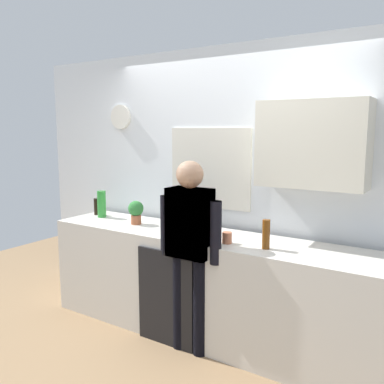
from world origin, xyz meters
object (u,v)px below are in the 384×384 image
Objects in this scene: person_guest at (190,241)px; coffee_maker at (180,212)px; bottle_amber_beer at (266,234)px; bottle_dark_sauce at (97,206)px; bottle_clear_soda at (102,204)px; person_at_sink at (190,241)px; potted_plant at (136,211)px; cup_terracotta_mug at (227,238)px.

coffee_maker is at bearing -67.32° from person_guest.
bottle_dark_sauce is (-2.05, 0.21, -0.03)m from bottle_amber_beer.
person_at_sink is (1.34, -0.35, -0.12)m from bottle_clear_soda.
person_at_sink is 0.00m from person_guest.
potted_plant is at bearing -40.18° from person_guest.
bottle_dark_sauce is at bearing 172.11° from cup_terracotta_mug.
person_guest is at bearing -15.58° from bottle_dark_sauce.
bottle_clear_soda is 0.17× the size of person_at_sink.
bottle_clear_soda is 1.92m from bottle_amber_beer.
cup_terracotta_mug is at bearing -175.80° from bottle_amber_beer.
bottle_amber_beer is 0.33m from cup_terracotta_mug.
coffee_maker is at bearing 159.74° from cup_terracotta_mug.
bottle_amber_beer is at bearing 4.20° from cup_terracotta_mug.
person_at_sink is at bearing -15.58° from bottle_dark_sauce.
coffee_maker is 1.43× the size of bottle_amber_beer.
coffee_maker reaches higher than bottle_dark_sauce.
person_at_sink reaches higher than coffee_maker.
person_guest is at bearing -19.89° from potted_plant.
cup_terracotta_mug is 0.40× the size of potted_plant.
bottle_dark_sauce is at bearing 179.52° from coffee_maker.
bottle_amber_beer reaches higher than bottle_dark_sauce.
potted_plant is at bearing -166.65° from coffee_maker.
person_guest is (0.00, 0.00, 0.00)m from person_at_sink.
person_guest reaches higher than bottle_amber_beer.
bottle_clear_soda is 0.16m from bottle_dark_sauce.
person_at_sink is at bearing -19.89° from potted_plant.
cup_terracotta_mug is 0.06× the size of person_guest.
bottle_clear_soda is at bearing -177.02° from coffee_maker.
cup_terracotta_mug is 0.30m from person_guest.
person_at_sink is (-0.57, -0.20, -0.09)m from bottle_amber_beer.
potted_plant is 0.14× the size of person_guest.
bottle_clear_soda is at bearing -23.10° from bottle_dark_sauce.
bottle_amber_beer is 0.14× the size of person_guest.
person_guest reaches higher than coffee_maker.
cup_terracotta_mug is at bearing 25.71° from person_at_sink.
person_at_sink reaches higher than bottle_dark_sauce.
bottle_amber_beer is at bearing -12.24° from coffee_maker.
coffee_maker is 0.96m from bottle_clear_soda.
bottle_dark_sauce is (-0.14, 0.06, -0.05)m from bottle_clear_soda.
bottle_clear_soda is at bearing 175.34° from bottle_amber_beer.
bottle_amber_beer is (1.91, -0.16, -0.02)m from bottle_clear_soda.
person_at_sink reaches higher than bottle_clear_soda.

